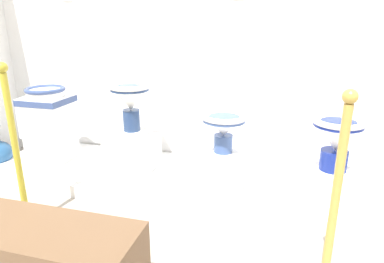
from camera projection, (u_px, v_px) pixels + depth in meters
display_platform at (177, 179)px, 2.83m from camera, size 3.17×0.86×0.10m
plinth_block_tall_cobalt at (53, 147)px, 3.07m from camera, size 0.32×0.33×0.23m
antique_toilet_tall_cobalt at (48, 110)px, 2.97m from camera, size 0.38×0.34×0.42m
plinth_block_central_ornate at (133, 152)px, 2.90m from camera, size 0.37×0.38×0.28m
antique_toilet_central_ornate at (130, 101)px, 2.77m from camera, size 0.33×0.33×0.44m
plinth_block_slender_white at (222, 169)px, 2.66m from camera, size 0.35×0.40×0.19m
antique_toilet_slender_white at (224, 128)px, 2.56m from camera, size 0.34×0.34×0.34m
plinth_block_broad_patterned at (330, 184)px, 2.51m from camera, size 0.36×0.40×0.12m
antique_toilet_broad_patterned at (336, 141)px, 2.41m from camera, size 0.35×0.35×0.43m
stanchion_post_near_left at (20, 178)px, 2.16m from camera, size 0.23×0.23×1.07m
stanchion_post_near_right at (330, 239)px, 1.59m from camera, size 0.24×0.24×1.03m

